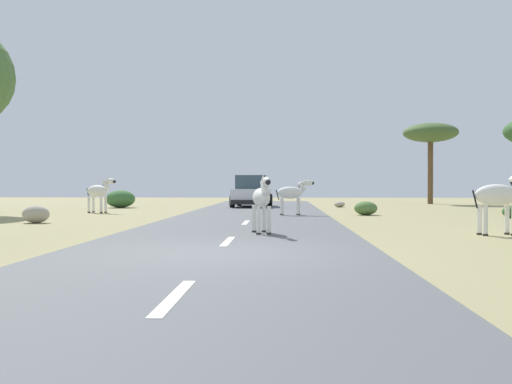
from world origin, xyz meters
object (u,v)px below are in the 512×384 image
bush_3 (366,208)px  rock_3 (340,204)px  car_0 (252,192)px  rock_0 (36,214)px  tree_4 (431,134)px  zebra_1 (500,196)px  zebra_3 (292,193)px  bush_1 (120,199)px  zebra_2 (99,191)px  zebra_0 (262,198)px

bush_3 → rock_3: (-0.25, 8.25, -0.12)m
car_0 → bush_3: size_ratio=4.64×
bush_3 → rock_0: (-11.61, -5.38, 0.00)m
tree_4 → zebra_1: bearing=-100.4°
car_0 → tree_4: size_ratio=0.84×
zebra_3 → car_0: bearing=-175.0°
zebra_1 → bush_1: size_ratio=1.09×
zebra_1 → zebra_2: 17.22m
tree_4 → bush_3: size_ratio=5.54×
zebra_3 → rock_3: size_ratio=2.49×
bush_3 → rock_0: bearing=-155.2°
zebra_0 → rock_0: size_ratio=1.72×
bush_1 → bush_3: bush_1 is taller
zebra_0 → zebra_3: size_ratio=0.99×
zebra_0 → rock_3: size_ratio=2.46×
bush_1 → rock_3: 12.19m
zebra_0 → bush_3: bearing=-124.7°
zebra_2 → bush_3: 11.77m
zebra_3 → car_0: (-2.08, 8.65, -0.08)m
tree_4 → rock_3: bearing=-138.9°
zebra_3 → zebra_1: bearing=23.1°
zebra_3 → car_0: 8.89m
car_0 → bush_3: 9.24m
car_0 → bush_1: 7.26m
car_0 → bush_3: (5.15, -7.65, -0.56)m
zebra_1 → rock_0: 14.15m
zebra_0 → zebra_1: zebra_1 is taller
rock_0 → bush_3: bearing=24.8°
zebra_1 → tree_4: tree_4 is taller
tree_4 → bush_1: bearing=-159.6°
zebra_1 → tree_4: 23.81m
car_0 → tree_4: bearing=-147.6°
zebra_0 → tree_4: size_ratio=0.29×
zebra_0 → bush_3: (3.98, 9.61, -0.64)m
car_0 → rock_3: car_0 is taller
car_0 → zebra_2: bearing=48.0°
zebra_2 → zebra_3: (8.61, -2.25, -0.04)m
zebra_2 → rock_0: zebra_2 is taller
zebra_2 → tree_4: (17.93, 12.67, 3.64)m
bush_1 → bush_3: 14.22m
bush_1 → rock_3: bush_1 is taller
zebra_0 → tree_4: (10.23, 23.53, 3.68)m
zebra_2 → bush_3: zebra_2 is taller
zebra_1 → zebra_2: zebra_1 is taller
zebra_0 → zebra_2: zebra_2 is taller
tree_4 → rock_0: (-17.86, -19.29, -4.31)m
bush_1 → bush_3: (12.37, -7.00, -0.20)m
bush_1 → rock_3: bearing=5.9°
bush_1 → zebra_1: bearing=-48.5°
tree_4 → rock_0: tree_4 is taller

